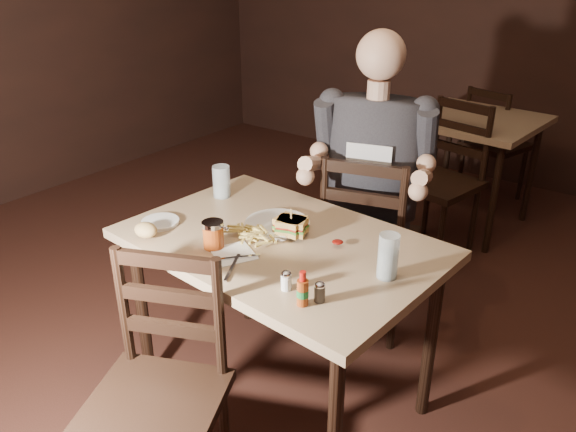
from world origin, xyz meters
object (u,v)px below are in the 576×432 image
Objects in this scene: main_table at (280,258)px; bg_chair_far at (496,145)px; dinner_plate at (277,225)px; bg_chair_near at (438,183)px; glass_right at (388,256)px; chair_far at (369,240)px; hot_sauce at (303,288)px; bg_table at (474,130)px; chair_near at (153,406)px; diner at (373,145)px; syrup_dispenser at (213,235)px; side_plate at (160,223)px; glass_left at (221,181)px.

main_table is 2.73m from bg_chair_far.
bg_chair_near is at bearing 87.90° from dinner_plate.
glass_right is (0.48, -2.72, 0.41)m from bg_chair_far.
hot_sauce is (0.31, -1.00, 0.35)m from chair_far.
bg_table is at bearing 90.55° from main_table.
bg_chair_far reaches higher than dinner_plate.
chair_near is 5.73× the size of glass_right.
bg_chair_near is at bearing 76.61° from diner.
bg_chair_far is at bearing 101.55° from bg_chair_near.
chair_near reaches higher than syrup_dispenser.
main_table is 0.48m from glass_right.
bg_chair_near is (-0.00, -0.55, -0.20)m from bg_table.
glass_right reaches higher than bg_chair_far.
glass_right reaches higher than bg_table.
bg_table is at bearing 66.27° from chair_near.
glass_right reaches higher than side_plate.
bg_table is 0.60m from bg_chair_far.
glass_left is 1.20× the size of hot_sauce.
chair_near is 0.76m from side_plate.
chair_far is at bearing -88.67° from bg_table.
dinner_plate is at bearing -13.54° from glass_left.
main_table is at bearing -77.71° from bg_chair_near.
bg_chair_near is 3.76× the size of dinner_plate.
main_table is 1.31× the size of bg_chair_near.
chair_far is at bearing 107.15° from hot_sauce.
chair_far is at bearing 81.64° from dinner_plate.
side_plate reaches higher than main_table.
bg_table is 6.02× the size of glass_left.
glass_left reaches higher than bg_chair_far.
diner is at bearing 44.01° from glass_left.
glass_left is 0.37m from side_plate.
main_table is 0.14m from dinner_plate.
bg_table is 1.49m from chair_far.
bg_chair_far is 2.14m from diner.
glass_right is 0.95m from side_plate.
bg_chair_near is 6.48× the size of side_plate.
dinner_plate is (-0.06, -2.64, 0.34)m from bg_chair_far.
bg_chair_near is 1.86m from syrup_dispenser.
glass_left reaches higher than hot_sauce.
diner is at bearing 59.26° from side_plate.
diner is (0.01, -0.05, 0.51)m from chair_far.
glass_left reaches higher than main_table.
chair_near is at bearing -89.46° from main_table.
main_table is at bearing -20.63° from glass_left.
chair_near is at bearing -66.66° from syrup_dispenser.
diner reaches higher than chair_far.
main_table is 0.73m from chair_far.
chair_near reaches higher than side_plate.
bg_table is 0.95× the size of chair_near.
syrup_dispenser is at bearing -128.83° from main_table.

